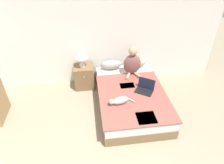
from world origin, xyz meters
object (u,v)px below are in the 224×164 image
(person_sitting, at_px, (132,63))
(nightstand, at_px, (84,77))
(cat_tabby, at_px, (119,101))
(table_lamp, at_px, (81,54))
(laptop_open, at_px, (145,89))
(pillow_near, at_px, (111,65))
(pillow_far, at_px, (135,63))
(bed, at_px, (130,98))

(person_sitting, distance_m, nightstand, 1.25)
(cat_tabby, distance_m, table_lamp, 1.50)
(cat_tabby, xyz_separation_m, laptop_open, (0.60, 0.34, -0.03))
(pillow_near, relative_size, person_sitting, 0.74)
(pillow_near, bearing_deg, cat_tabby, -90.47)
(person_sitting, bearing_deg, pillow_near, 147.40)
(cat_tabby, height_order, laptop_open, laptop_open)
(pillow_near, bearing_deg, person_sitting, -32.60)
(pillow_far, height_order, person_sitting, person_sitting)
(table_lamp, bearing_deg, bed, -40.43)
(cat_tabby, relative_size, laptop_open, 1.17)
(person_sitting, bearing_deg, cat_tabby, -114.40)
(cat_tabby, relative_size, nightstand, 0.91)
(pillow_far, bearing_deg, laptop_open, -91.43)
(pillow_far, bearing_deg, cat_tabby, -115.28)
(pillow_far, bearing_deg, person_sitting, -118.28)
(pillow_near, distance_m, nightstand, 0.74)
(bed, relative_size, laptop_open, 4.70)
(cat_tabby, bearing_deg, pillow_far, -128.13)
(pillow_far, xyz_separation_m, cat_tabby, (-0.63, -1.33, -0.03))
(bed, bearing_deg, table_lamp, 139.57)
(pillow_near, bearing_deg, bed, -71.57)
(person_sitting, xyz_separation_m, laptop_open, (0.13, -0.70, -0.24))
(bed, height_order, person_sitting, person_sitting)
(pillow_near, height_order, nightstand, pillow_near)
(pillow_near, relative_size, table_lamp, 1.14)
(cat_tabby, bearing_deg, table_lamp, -74.14)
(bed, relative_size, cat_tabby, 4.03)
(person_sitting, distance_m, cat_tabby, 1.16)
(bed, xyz_separation_m, table_lamp, (-1.01, 0.86, 0.70))
(person_sitting, distance_m, laptop_open, 0.75)
(nightstand, bearing_deg, pillow_far, 2.84)
(pillow_far, relative_size, table_lamp, 1.14)
(bed, xyz_separation_m, nightstand, (-1.00, 0.86, 0.08))
(cat_tabby, xyz_separation_m, table_lamp, (-0.69, 1.27, 0.40))
(pillow_far, xyz_separation_m, nightstand, (-1.30, -0.06, -0.26))
(pillow_far, distance_m, cat_tabby, 1.47)
(cat_tabby, bearing_deg, person_sitting, -127.25)
(laptop_open, bearing_deg, person_sitting, 135.58)
(nightstand, bearing_deg, cat_tabby, -61.89)
(pillow_far, xyz_separation_m, laptop_open, (-0.02, -0.99, -0.06))
(pillow_far, relative_size, cat_tabby, 0.97)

